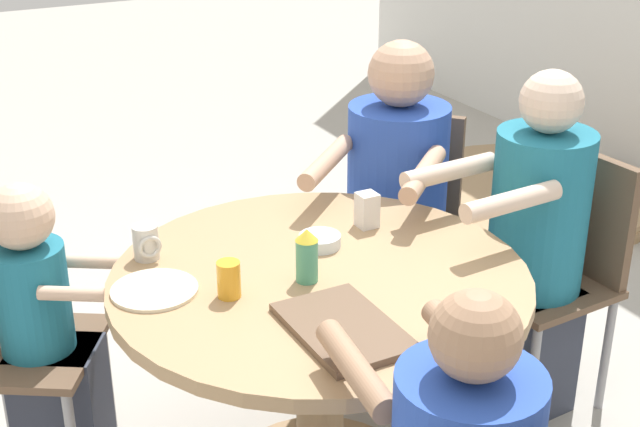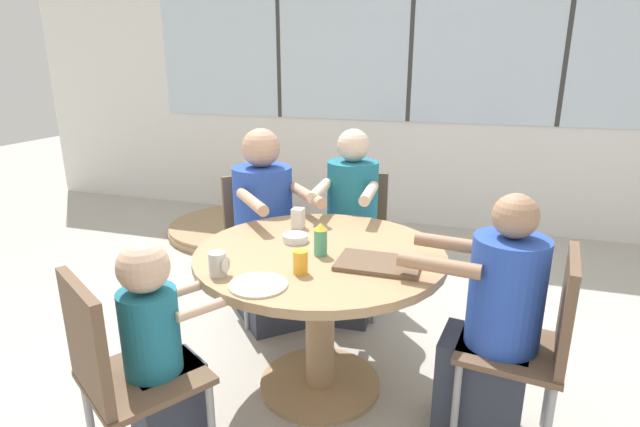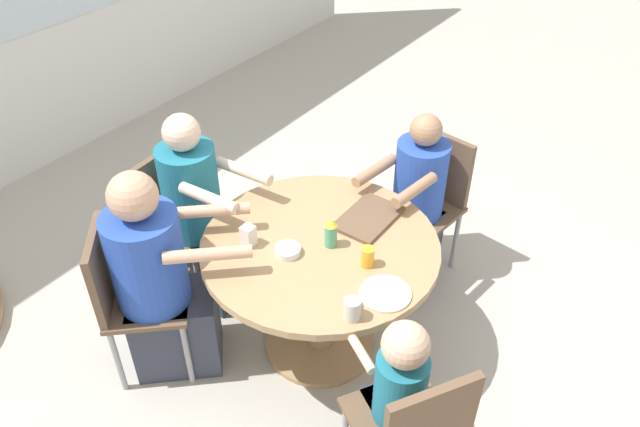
# 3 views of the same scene
# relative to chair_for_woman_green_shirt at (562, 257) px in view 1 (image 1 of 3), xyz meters

# --- Properties ---
(dining_table) EXTENTS (1.16, 1.16, 0.73)m
(dining_table) POSITION_rel_chair_for_woman_green_shirt_xyz_m (0.06, -0.95, 0.02)
(dining_table) COLOR tan
(dining_table) RESTS_ON ground_plane
(chair_for_woman_green_shirt) EXTENTS (0.42, 0.42, 0.88)m
(chair_for_woman_green_shirt) POSITION_rel_chair_for_woman_green_shirt_xyz_m (0.00, 0.00, 0.00)
(chair_for_woman_green_shirt) COLOR brown
(chair_for_woman_green_shirt) RESTS_ON ground_plane
(chair_for_man_teal_shirt) EXTENTS (0.57, 0.57, 0.88)m
(chair_for_man_teal_shirt) POSITION_rel_chair_for_woman_green_shirt_xyz_m (-0.58, -0.25, 0.00)
(chair_for_man_teal_shirt) COLOR brown
(chair_for_man_teal_shirt) RESTS_ON ground_plane
(person_woman_green_shirt) EXTENTS (0.36, 0.60, 1.19)m
(person_woman_green_shirt) POSITION_rel_chair_for_woman_green_shirt_xyz_m (0.01, -0.16, 0.01)
(person_woman_green_shirt) COLOR #333847
(person_woman_green_shirt) RESTS_ON ground_plane
(person_man_teal_shirt) EXTENTS (0.69, 0.71, 1.20)m
(person_man_teal_shirt) POSITION_rel_chair_for_woman_green_shirt_xyz_m (-0.47, -0.37, 0.00)
(person_man_teal_shirt) COLOR #333847
(person_man_teal_shirt) RESTS_ON ground_plane
(person_toddler) EXTENTS (0.38, 0.43, 0.97)m
(person_toddler) POSITION_rel_chair_for_woman_green_shirt_xyz_m (-0.36, -1.62, -0.06)
(person_toddler) COLOR #333847
(person_toddler) RESTS_ON ground_plane
(food_tray_dark) EXTENTS (0.35, 0.23, 0.02)m
(food_tray_dark) POSITION_rel_chair_for_woman_green_shirt_xyz_m (0.35, -1.04, 0.21)
(food_tray_dark) COLOR brown
(food_tray_dark) RESTS_ON dining_table
(coffee_mug) EXTENTS (0.08, 0.07, 0.10)m
(coffee_mug) POSITION_rel_chair_for_woman_green_shirt_xyz_m (-0.25, -1.34, 0.25)
(coffee_mug) COLOR beige
(coffee_mug) RESTS_ON dining_table
(sippy_cup) EXTENTS (0.06, 0.06, 0.15)m
(sippy_cup) POSITION_rel_chair_for_woman_green_shirt_xyz_m (0.08, -1.00, 0.28)
(sippy_cup) COLOR #4CA57F
(sippy_cup) RESTS_ON dining_table
(juice_glass) EXTENTS (0.06, 0.06, 0.10)m
(juice_glass) POSITION_rel_chair_for_woman_green_shirt_xyz_m (0.06, -1.22, 0.25)
(juice_glass) COLOR gold
(juice_glass) RESTS_ON dining_table
(milk_carton_small) EXTENTS (0.06, 0.06, 0.11)m
(milk_carton_small) POSITION_rel_chair_for_woman_green_shirt_xyz_m (-0.15, -0.68, 0.26)
(milk_carton_small) COLOR silver
(milk_carton_small) RESTS_ON dining_table
(bowl_white_shallow) EXTENTS (0.12, 0.12, 0.04)m
(bowl_white_shallow) POSITION_rel_chair_for_woman_green_shirt_xyz_m (-0.09, -0.87, 0.22)
(bowl_white_shallow) COLOR silver
(bowl_white_shallow) RESTS_ON dining_table
(plate_tortillas) EXTENTS (0.23, 0.23, 0.01)m
(plate_tortillas) POSITION_rel_chair_for_woman_green_shirt_xyz_m (-0.06, -1.38, 0.21)
(plate_tortillas) COLOR beige
(plate_tortillas) RESTS_ON dining_table
(folded_table_stack) EXTENTS (1.34, 1.34, 0.09)m
(folded_table_stack) POSITION_rel_chair_for_woman_green_shirt_xyz_m (-1.37, 1.06, -0.48)
(folded_table_stack) COLOR tan
(folded_table_stack) RESTS_ON ground_plane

